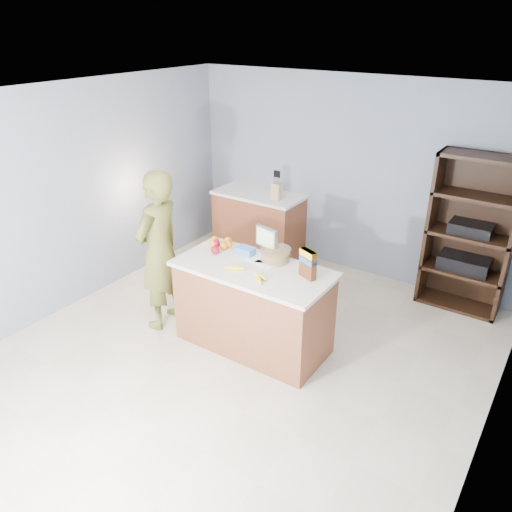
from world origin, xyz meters
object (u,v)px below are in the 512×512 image
Objects in this scene: tv at (266,239)px; cereal_box at (308,262)px; shelving_unit at (470,236)px; person at (159,251)px; counter_peninsula at (253,310)px.

cereal_box is at bearing -20.82° from tv.
cereal_box is (0.60, -0.23, 0.00)m from tv.
shelving_unit is at bearing 46.58° from tv.
tv is 0.64m from cereal_box.
shelving_unit is 6.58× the size of cereal_box.
person is at bearing -169.23° from cereal_box.
tv is 1.03× the size of cereal_box.
tv is (-0.07, 0.34, 0.64)m from counter_peninsula.
person is 6.35× the size of cereal_box.
counter_peninsula is 0.84m from cereal_box.
cereal_box is (0.53, 0.11, 0.64)m from counter_peninsula.
person is at bearing -151.76° from tv.
person is (-2.61, -2.24, 0.01)m from shelving_unit.
counter_peninsula is at bearing -78.60° from tv.
cereal_box is (1.59, 0.30, 0.19)m from person.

